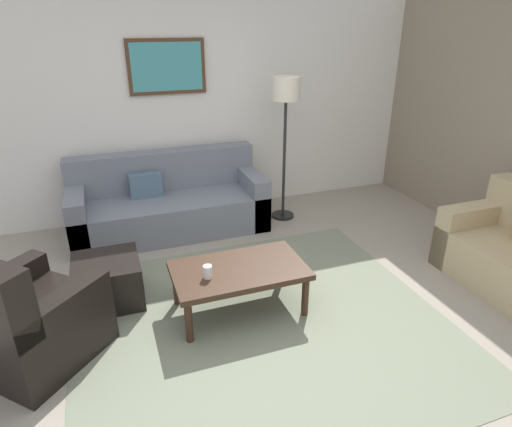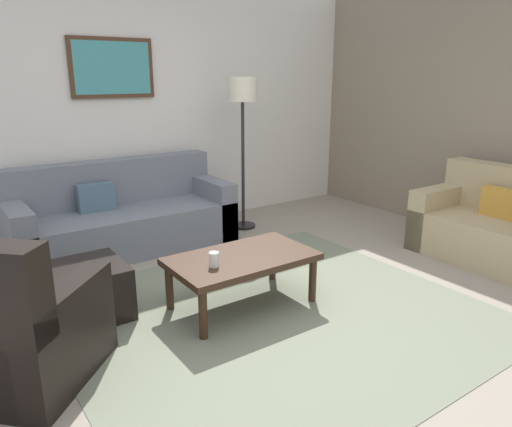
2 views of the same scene
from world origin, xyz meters
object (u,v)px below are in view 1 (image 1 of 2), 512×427
(ottoman, at_px, (108,281))
(lamp_standing, at_px, (286,104))
(framed_artwork, at_px, (167,67))
(armchair_leather, at_px, (24,326))
(cup, at_px, (208,272))
(couch_main, at_px, (168,204))
(coffee_table, at_px, (239,273))

(ottoman, distance_m, lamp_standing, 2.72)
(ottoman, bearing_deg, framed_artwork, 61.86)
(armchair_leather, distance_m, cup, 1.35)
(armchair_leather, relative_size, cup, 10.64)
(couch_main, xyz_separation_m, framed_artwork, (0.18, 0.41, 1.50))
(ottoman, relative_size, framed_artwork, 0.64)
(armchair_leather, bearing_deg, ottoman, 45.20)
(cup, bearing_deg, framed_artwork, 85.84)
(cup, relative_size, lamp_standing, 0.06)
(ottoman, relative_size, coffee_table, 0.51)
(couch_main, relative_size, cup, 20.57)
(couch_main, distance_m, ottoman, 1.53)
(framed_artwork, bearing_deg, ottoman, -118.14)
(framed_artwork, bearing_deg, cup, -94.16)
(framed_artwork, bearing_deg, armchair_leather, -123.05)
(couch_main, xyz_separation_m, coffee_table, (0.28, -1.84, 0.06))
(framed_artwork, bearing_deg, coffee_table, -87.20)
(ottoman, xyz_separation_m, framed_artwork, (0.93, 1.74, 1.60))
(armchair_leather, distance_m, ottoman, 0.83)
(lamp_standing, bearing_deg, coffee_table, -123.89)
(ottoman, height_order, coffee_table, coffee_table)
(couch_main, height_order, ottoman, couch_main)
(ottoman, height_order, lamp_standing, lamp_standing)
(couch_main, bearing_deg, ottoman, -119.53)
(armchair_leather, distance_m, lamp_standing, 3.42)
(cup, bearing_deg, lamp_standing, 50.98)
(coffee_table, bearing_deg, lamp_standing, 56.11)
(coffee_table, height_order, framed_artwork, framed_artwork)
(armchair_leather, xyz_separation_m, lamp_standing, (2.74, 1.73, 1.10))
(lamp_standing, xyz_separation_m, framed_artwork, (-1.22, 0.59, 0.39))
(armchair_leather, xyz_separation_m, ottoman, (0.58, 0.59, -0.11))
(lamp_standing, bearing_deg, couch_main, 172.42)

